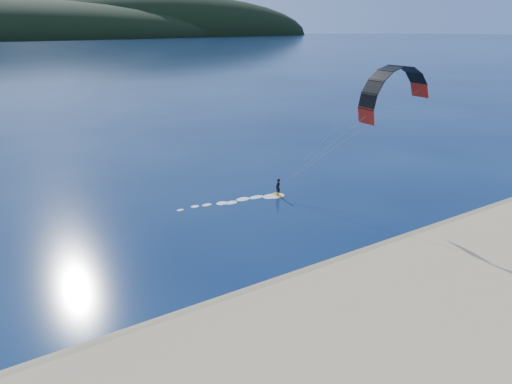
% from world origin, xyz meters
% --- Properties ---
extents(ground, '(1800.00, 1800.00, 0.00)m').
position_xyz_m(ground, '(0.00, 0.00, 0.00)').
color(ground, '#08173B').
rests_on(ground, ground).
extents(wet_sand, '(220.00, 2.50, 0.10)m').
position_xyz_m(wet_sand, '(0.00, 4.50, 0.05)').
color(wet_sand, olive).
rests_on(wet_sand, ground).
extents(kitesurfer_near, '(25.89, 7.65, 13.95)m').
position_xyz_m(kitesurfer_near, '(20.36, 14.43, 8.94)').
color(kitesurfer_near, orange).
rests_on(kitesurfer_near, ground).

